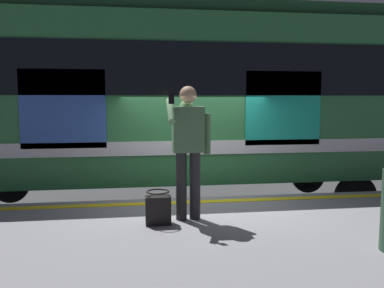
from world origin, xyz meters
TOP-DOWN VIEW (x-y plane):
  - ground_plane at (0.00, 0.00)m, footprint 23.82×23.82m
  - safety_line at (0.00, 0.30)m, footprint 13.13×0.16m
  - track_rail_near at (0.00, -1.22)m, footprint 17.42×0.08m
  - track_rail_far at (0.00, -2.66)m, footprint 17.42×0.08m
  - train_carriage at (0.30, -1.93)m, footprint 10.76×2.74m
  - passenger at (0.34, 1.14)m, footprint 0.57×0.55m
  - handbag at (0.75, 1.31)m, footprint 0.32×0.29m

SIDE VIEW (x-z plane):
  - ground_plane at x=0.00m, z-range 0.00..0.00m
  - track_rail_near at x=0.00m, z-range 0.00..0.16m
  - track_rail_far at x=0.00m, z-range 0.00..0.16m
  - safety_line at x=0.00m, z-range 0.89..0.90m
  - handbag at x=0.75m, z-range 0.87..1.30m
  - passenger at x=0.34m, z-range 1.05..2.79m
  - train_carriage at x=0.30m, z-range 0.54..4.57m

